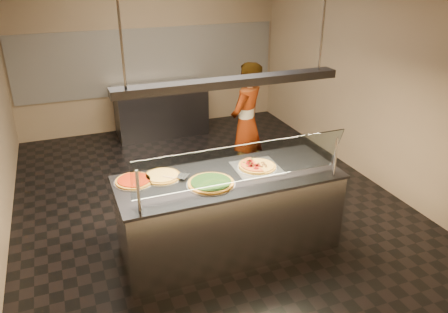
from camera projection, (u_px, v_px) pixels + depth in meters
name	position (u px, v px, depth m)	size (l,w,h in m)	color
ground	(203.00, 195.00, 6.17)	(5.00, 6.00, 0.02)	black
wall_back	(149.00, 50.00, 8.10)	(5.00, 0.02, 3.00)	#9C8665
wall_front	(341.00, 205.00, 2.99)	(5.00, 0.02, 3.00)	#9C8665
wall_right	(364.00, 74.00, 6.38)	(0.02, 6.00, 3.00)	#9C8665
tile_band	(151.00, 61.00, 8.16)	(4.90, 0.02, 1.20)	silver
serving_counter	(229.00, 213.00, 4.84)	(2.41, 0.94, 0.93)	#B7B7BC
sneeze_guard	(243.00, 164.00, 4.24)	(2.17, 0.18, 0.54)	#B7B7BC
perforated_tray	(257.00, 167.00, 4.83)	(0.52, 0.52, 0.01)	silver
half_pizza_pepperoni	(249.00, 166.00, 4.78)	(0.23, 0.42, 0.05)	#95611A
half_pizza_sausage	(265.00, 164.00, 4.85)	(0.22, 0.42, 0.04)	#95611A
pizza_spinach	(211.00, 183.00, 4.47)	(0.51, 0.51, 0.03)	silver
pizza_cheese	(162.00, 176.00, 4.62)	(0.42, 0.42, 0.03)	silver
pizza_tomato	(134.00, 181.00, 4.52)	(0.42, 0.42, 0.03)	silver
pizza_spatula	(174.00, 177.00, 4.57)	(0.29, 0.17, 0.02)	#B7B7BC
prep_table	(161.00, 110.00, 8.15)	(1.68, 0.74, 0.93)	#323237
worker	(246.00, 123.00, 6.27)	(0.64, 0.42, 1.77)	#2E2B30
heat_lamp_housing	(230.00, 82.00, 4.23)	(2.30, 0.18, 0.08)	#323237
lamp_rod_left	(120.00, 30.00, 3.67)	(0.02, 0.02, 1.01)	#B7B7BC
lamp_rod_right	(323.00, 19.00, 4.33)	(0.02, 0.02, 1.01)	#B7B7BC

